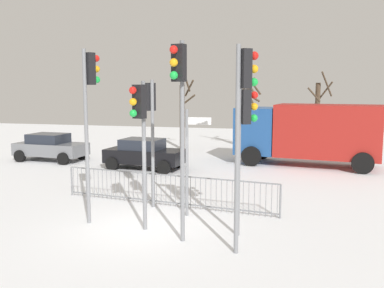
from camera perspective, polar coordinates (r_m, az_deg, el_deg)
ground_plane at (r=12.64m, az=-6.51°, el=-10.79°), size 60.00×60.00×0.00m
traffic_light_rear_right at (r=12.75m, az=-13.37°, el=6.00°), size 0.40×0.53×5.02m
traffic_light_foreground_right at (r=14.22m, az=-5.50°, el=3.91°), size 0.47×0.47×4.19m
traffic_light_rear_left at (r=11.39m, az=6.90°, el=2.30°), size 0.52×0.41×4.00m
traffic_light_foreground_left at (r=11.72m, az=-6.85°, el=2.88°), size 0.38×0.55×4.12m
traffic_light_mid_left at (r=10.10m, az=6.75°, el=5.41°), size 0.48×0.45×4.92m
traffic_light_mid_right at (r=10.68m, az=-1.65°, el=6.19°), size 0.36×0.56×5.08m
direction_sign_post at (r=13.19m, az=-0.43°, el=-1.73°), size 0.79×0.09×3.30m
pedestrian_guard_railing at (r=14.59m, az=-3.46°, el=-6.00°), size 7.65×1.10×1.07m
car_grey_far at (r=24.59m, az=-18.14°, el=-0.34°), size 3.91×2.14×1.47m
car_black_mid at (r=21.16m, az=-6.27°, el=-1.22°), size 3.94×2.23×1.47m
delivery_truck at (r=22.58m, az=15.09°, el=1.59°), size 7.31×3.57×3.10m
bare_tree_left at (r=28.70m, az=16.22°, el=3.93°), size 1.60×1.82×4.92m
bare_tree_centre at (r=27.65m, az=-1.21°, el=3.88°), size 1.19×1.27×4.64m
bare_tree_right at (r=28.12m, az=7.46°, el=4.30°), size 1.67×1.69×5.37m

